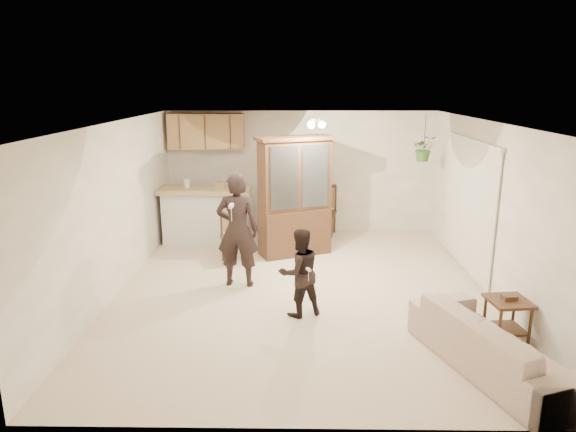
{
  "coord_description": "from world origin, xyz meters",
  "views": [
    {
      "loc": [
        -0.11,
        -7.27,
        3.03
      ],
      "look_at": [
        -0.22,
        0.4,
        1.05
      ],
      "focal_mm": 32.0,
      "sensor_mm": 36.0,
      "label": 1
    }
  ],
  "objects_px": {
    "child": "(300,267)",
    "chair_hutch_right": "(311,222)",
    "china_hutch": "(295,197)",
    "side_table": "(507,319)",
    "sofa": "(496,339)",
    "chair_bar": "(236,247)",
    "chair_hutch_left": "(324,221)",
    "adult": "(238,229)"
  },
  "relations": [
    {
      "from": "side_table",
      "to": "chair_hutch_right",
      "type": "xyz_separation_m",
      "value": [
        -2.24,
        4.44,
        0.01
      ]
    },
    {
      "from": "sofa",
      "to": "china_hutch",
      "type": "bearing_deg",
      "value": 9.28
    },
    {
      "from": "child",
      "to": "china_hutch",
      "type": "distance_m",
      "value": 2.6
    },
    {
      "from": "china_hutch",
      "to": "chair_bar",
      "type": "relative_size",
      "value": 2.1
    },
    {
      "from": "adult",
      "to": "china_hutch",
      "type": "xyz_separation_m",
      "value": [
        0.86,
        1.52,
        0.16
      ]
    },
    {
      "from": "sofa",
      "to": "side_table",
      "type": "distance_m",
      "value": 0.8
    },
    {
      "from": "sofa",
      "to": "chair_bar",
      "type": "xyz_separation_m",
      "value": [
        -3.2,
        3.38,
        -0.08
      ]
    },
    {
      "from": "sofa",
      "to": "child",
      "type": "bearing_deg",
      "value": 37.71
    },
    {
      "from": "adult",
      "to": "chair_hutch_right",
      "type": "xyz_separation_m",
      "value": [
        1.21,
        2.73,
        -0.62
      ]
    },
    {
      "from": "chair_bar",
      "to": "chair_hutch_right",
      "type": "relative_size",
      "value": 1.05
    },
    {
      "from": "chair_hutch_left",
      "to": "chair_bar",
      "type": "bearing_deg",
      "value": -119.68
    },
    {
      "from": "chair_hutch_right",
      "to": "sofa",
      "type": "bearing_deg",
      "value": 81.01
    },
    {
      "from": "chair_bar",
      "to": "side_table",
      "type": "bearing_deg",
      "value": -58.07
    },
    {
      "from": "sofa",
      "to": "adult",
      "type": "height_order",
      "value": "adult"
    },
    {
      "from": "china_hutch",
      "to": "sofa",
      "type": "bearing_deg",
      "value": -84.13
    },
    {
      "from": "adult",
      "to": "chair_hutch_left",
      "type": "bearing_deg",
      "value": -113.63
    },
    {
      "from": "adult",
      "to": "chair_hutch_right",
      "type": "height_order",
      "value": "adult"
    },
    {
      "from": "adult",
      "to": "side_table",
      "type": "relative_size",
      "value": 3.14
    },
    {
      "from": "child",
      "to": "side_table",
      "type": "bearing_deg",
      "value": 141.78
    },
    {
      "from": "child",
      "to": "chair_bar",
      "type": "xyz_separation_m",
      "value": [
        -1.09,
        2.04,
        -0.39
      ]
    },
    {
      "from": "china_hutch",
      "to": "side_table",
      "type": "bearing_deg",
      "value": -74.58
    },
    {
      "from": "child",
      "to": "chair_bar",
      "type": "bearing_deg",
      "value": -85.66
    },
    {
      "from": "child",
      "to": "china_hutch",
      "type": "bearing_deg",
      "value": -112.02
    },
    {
      "from": "sofa",
      "to": "adult",
      "type": "relative_size",
      "value": 1.04
    },
    {
      "from": "chair_bar",
      "to": "chair_hutch_left",
      "type": "xyz_separation_m",
      "value": [
        1.62,
        1.77,
        0.0
      ]
    },
    {
      "from": "side_table",
      "to": "chair_hutch_right",
      "type": "relative_size",
      "value": 0.59
    },
    {
      "from": "adult",
      "to": "child",
      "type": "bearing_deg",
      "value": 135.96
    },
    {
      "from": "chair_bar",
      "to": "chair_hutch_right",
      "type": "distance_m",
      "value": 2.21
    },
    {
      "from": "adult",
      "to": "sofa",
      "type": "bearing_deg",
      "value": 146.25
    },
    {
      "from": "china_hutch",
      "to": "chair_hutch_right",
      "type": "xyz_separation_m",
      "value": [
        0.35,
        1.21,
        -0.78
      ]
    },
    {
      "from": "sofa",
      "to": "chair_bar",
      "type": "distance_m",
      "value": 4.66
    },
    {
      "from": "child",
      "to": "side_table",
      "type": "xyz_separation_m",
      "value": [
        2.51,
        -0.65,
        -0.41
      ]
    },
    {
      "from": "child",
      "to": "chair_hutch_right",
      "type": "xyz_separation_m",
      "value": [
        0.27,
        3.79,
        -0.4
      ]
    },
    {
      "from": "side_table",
      "to": "chair_bar",
      "type": "bearing_deg",
      "value": 143.14
    },
    {
      "from": "chair_bar",
      "to": "chair_hutch_right",
      "type": "bearing_deg",
      "value": 30.83
    },
    {
      "from": "child",
      "to": "chair_hutch_right",
      "type": "distance_m",
      "value": 3.82
    },
    {
      "from": "chair_hutch_right",
      "to": "adult",
      "type": "bearing_deg",
      "value": 37.48
    },
    {
      "from": "child",
      "to": "china_hutch",
      "type": "relative_size",
      "value": 0.63
    },
    {
      "from": "side_table",
      "to": "chair_bar",
      "type": "relative_size",
      "value": 0.56
    },
    {
      "from": "side_table",
      "to": "chair_hutch_left",
      "type": "distance_m",
      "value": 4.88
    },
    {
      "from": "china_hutch",
      "to": "side_table",
      "type": "xyz_separation_m",
      "value": [
        2.59,
        -3.23,
        -0.79
      ]
    },
    {
      "from": "side_table",
      "to": "chair_hutch_right",
      "type": "height_order",
      "value": "chair_hutch_right"
    }
  ]
}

